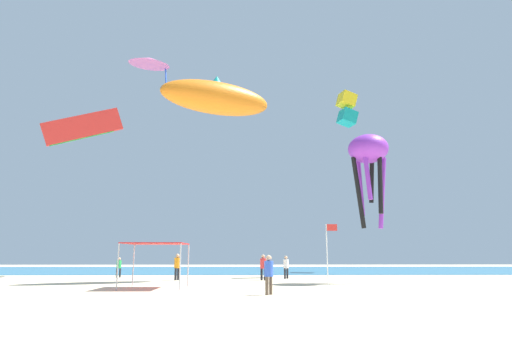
{
  "coord_description": "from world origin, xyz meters",
  "views": [
    {
      "loc": [
        -0.21,
        -21.73,
        1.86
      ],
      "look_at": [
        0.48,
        13.58,
        8.92
      ],
      "focal_mm": 29.43,
      "sensor_mm": 36.0,
      "label": 1
    }
  ],
  "objects_px": {
    "banner_flag": "(328,250)",
    "kite_box_yellow": "(347,109)",
    "person_leftmost": "(263,265)",
    "person_central": "(177,265)",
    "person_rightmost": "(119,266)",
    "kite_octopus_purple": "(368,154)",
    "kite_diamond_black": "(369,149)",
    "kite_inflatable_orange": "(216,98)",
    "person_near_tent": "(269,271)",
    "kite_delta_pink": "(150,61)",
    "canopy_tent": "(156,245)",
    "kite_parafoil_red": "(83,127)",
    "person_far_shore": "(286,265)"
  },
  "relations": [
    {
      "from": "person_near_tent",
      "to": "person_leftmost",
      "type": "bearing_deg",
      "value": -143.9
    },
    {
      "from": "person_central",
      "to": "banner_flag",
      "type": "bearing_deg",
      "value": -108.84
    },
    {
      "from": "person_leftmost",
      "to": "person_rightmost",
      "type": "relative_size",
      "value": 1.15
    },
    {
      "from": "person_rightmost",
      "to": "kite_delta_pink",
      "type": "height_order",
      "value": "kite_delta_pink"
    },
    {
      "from": "person_leftmost",
      "to": "kite_inflatable_orange",
      "type": "distance_m",
      "value": 13.05
    },
    {
      "from": "person_rightmost",
      "to": "kite_octopus_purple",
      "type": "relative_size",
      "value": 0.24
    },
    {
      "from": "person_rightmost",
      "to": "kite_octopus_purple",
      "type": "bearing_deg",
      "value": -6.27
    },
    {
      "from": "kite_octopus_purple",
      "to": "kite_inflatable_orange",
      "type": "height_order",
      "value": "kite_inflatable_orange"
    },
    {
      "from": "person_leftmost",
      "to": "kite_delta_pink",
      "type": "xyz_separation_m",
      "value": [
        -10.93,
        7.51,
        19.53
      ]
    },
    {
      "from": "person_rightmost",
      "to": "kite_diamond_black",
      "type": "xyz_separation_m",
      "value": [
        24.0,
        9.86,
        12.43
      ]
    },
    {
      "from": "person_leftmost",
      "to": "person_central",
      "type": "bearing_deg",
      "value": 43.38
    },
    {
      "from": "person_leftmost",
      "to": "kite_octopus_purple",
      "type": "xyz_separation_m",
      "value": [
        7.24,
        -3.04,
        7.65
      ]
    },
    {
      "from": "banner_flag",
      "to": "kite_parafoil_red",
      "type": "height_order",
      "value": "kite_parafoil_red"
    },
    {
      "from": "person_central",
      "to": "kite_diamond_black",
      "type": "xyz_separation_m",
      "value": [
        18.65,
        13.57,
        12.25
      ]
    },
    {
      "from": "person_rightmost",
      "to": "banner_flag",
      "type": "height_order",
      "value": "banner_flag"
    },
    {
      "from": "banner_flag",
      "to": "kite_octopus_purple",
      "type": "xyz_separation_m",
      "value": [
        4.16,
        5.96,
        6.65
      ]
    },
    {
      "from": "person_near_tent",
      "to": "person_rightmost",
      "type": "distance_m",
      "value": 18.9
    },
    {
      "from": "kite_parafoil_red",
      "to": "kite_box_yellow",
      "type": "bearing_deg",
      "value": -170.04
    },
    {
      "from": "kite_delta_pink",
      "to": "kite_octopus_purple",
      "type": "bearing_deg",
      "value": 123.02
    },
    {
      "from": "kite_delta_pink",
      "to": "kite_parafoil_red",
      "type": "xyz_separation_m",
      "value": [
        -0.43,
        -13.67,
        -11.03
      ]
    },
    {
      "from": "banner_flag",
      "to": "person_leftmost",
      "type": "bearing_deg",
      "value": 108.94
    },
    {
      "from": "canopy_tent",
      "to": "kite_diamond_black",
      "type": "height_order",
      "value": "kite_diamond_black"
    },
    {
      "from": "person_central",
      "to": "kite_octopus_purple",
      "type": "height_order",
      "value": "kite_octopus_purple"
    },
    {
      "from": "person_rightmost",
      "to": "kite_octopus_purple",
      "type": "distance_m",
      "value": 21.58
    },
    {
      "from": "kite_box_yellow",
      "to": "kite_delta_pink",
      "type": "bearing_deg",
      "value": -111.59
    },
    {
      "from": "banner_flag",
      "to": "kite_octopus_purple",
      "type": "bearing_deg",
      "value": 55.09
    },
    {
      "from": "person_near_tent",
      "to": "kite_diamond_black",
      "type": "bearing_deg",
      "value": -169.89
    },
    {
      "from": "person_rightmost",
      "to": "kite_parafoil_red",
      "type": "height_order",
      "value": "kite_parafoil_red"
    },
    {
      "from": "person_near_tent",
      "to": "kite_delta_pink",
      "type": "bearing_deg",
      "value": -113.0
    },
    {
      "from": "person_leftmost",
      "to": "kite_delta_pink",
      "type": "height_order",
      "value": "kite_delta_pink"
    },
    {
      "from": "canopy_tent",
      "to": "kite_delta_pink",
      "type": "distance_m",
      "value": 23.91
    },
    {
      "from": "kite_diamond_black",
      "to": "banner_flag",
      "type": "bearing_deg",
      "value": -6.31
    },
    {
      "from": "kite_box_yellow",
      "to": "kite_octopus_purple",
      "type": "bearing_deg",
      "value": -19.67
    },
    {
      "from": "kite_box_yellow",
      "to": "kite_inflatable_orange",
      "type": "height_order",
      "value": "kite_box_yellow"
    },
    {
      "from": "person_leftmost",
      "to": "kite_inflatable_orange",
      "type": "relative_size",
      "value": 0.2
    },
    {
      "from": "banner_flag",
      "to": "kite_parafoil_red",
      "type": "relative_size",
      "value": 0.75
    },
    {
      "from": "kite_inflatable_orange",
      "to": "person_central",
      "type": "bearing_deg",
      "value": -45.66
    },
    {
      "from": "person_far_shore",
      "to": "kite_box_yellow",
      "type": "xyz_separation_m",
      "value": [
        6.11,
        3.33,
        13.94
      ]
    },
    {
      "from": "person_near_tent",
      "to": "person_leftmost",
      "type": "xyz_separation_m",
      "value": [
        0.14,
        11.05,
        0.01
      ]
    },
    {
      "from": "person_central",
      "to": "kite_box_yellow",
      "type": "distance_m",
      "value": 20.48
    },
    {
      "from": "kite_octopus_purple",
      "to": "kite_diamond_black",
      "type": "height_order",
      "value": "kite_diamond_black"
    },
    {
      "from": "kite_octopus_purple",
      "to": "canopy_tent",
      "type": "bearing_deg",
      "value": -47.99
    },
    {
      "from": "canopy_tent",
      "to": "person_leftmost",
      "type": "relative_size",
      "value": 1.81
    },
    {
      "from": "banner_flag",
      "to": "kite_box_yellow",
      "type": "distance_m",
      "value": 19.83
    },
    {
      "from": "banner_flag",
      "to": "kite_diamond_black",
      "type": "distance_m",
      "value": 27.1
    },
    {
      "from": "banner_flag",
      "to": "kite_inflatable_orange",
      "type": "distance_m",
      "value": 15.6
    },
    {
      "from": "person_leftmost",
      "to": "person_central",
      "type": "distance_m",
      "value": 6.28
    },
    {
      "from": "person_central",
      "to": "kite_delta_pink",
      "type": "height_order",
      "value": "kite_delta_pink"
    },
    {
      "from": "kite_octopus_purple",
      "to": "kite_box_yellow",
      "type": "relative_size",
      "value": 2.04
    },
    {
      "from": "banner_flag",
      "to": "kite_parafoil_red",
      "type": "bearing_deg",
      "value": 168.91
    }
  ]
}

